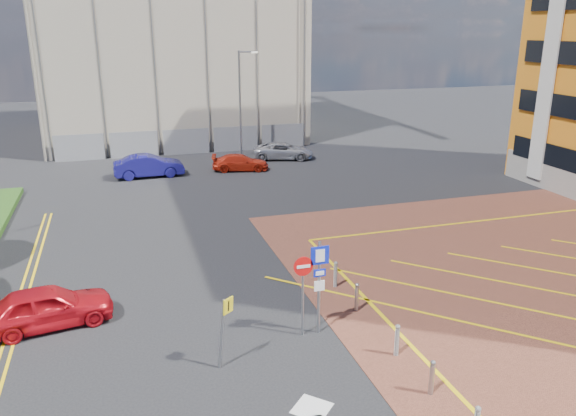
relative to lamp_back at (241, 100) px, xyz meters
name	(u,v)px	position (x,y,z in m)	size (l,w,h in m)	color
ground	(314,351)	(-4.08, -28.00, -4.36)	(140.00, 140.00, 0.00)	black
lamp_back	(241,100)	(0.00, 0.00, 0.00)	(1.53, 0.16, 8.00)	#9EA0A8
sign_cluster	(313,279)	(-3.78, -27.02, -2.41)	(1.17, 0.12, 3.20)	#9EA0A8
warning_sign	(224,324)	(-6.88, -28.04, -2.93)	(0.56, 0.38, 2.24)	#9EA0A8
bollard_row	(408,354)	(-1.78, -29.67, -3.89)	(0.14, 11.14, 0.90)	#9EA0A8
construction_building	(166,11)	(-4.08, 12.00, 6.64)	(21.20, 19.20, 22.00)	#B1A491
construction_fence	(199,141)	(-3.08, 2.00, -3.36)	(21.60, 0.06, 2.00)	gray
car_red_left	(47,307)	(-12.07, -23.92, -3.65)	(1.68, 4.18, 1.42)	red
car_blue_back	(149,166)	(-7.43, -4.50, -3.60)	(1.60, 4.59, 1.51)	navy
car_red_back	(240,162)	(-1.18, -4.57, -3.79)	(1.60, 3.93, 1.14)	red
car_silver_back	(283,151)	(2.76, -1.98, -3.73)	(2.10, 4.56, 1.27)	#B1B0B8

